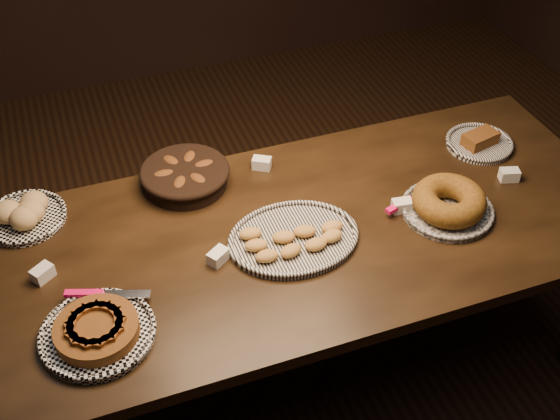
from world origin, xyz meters
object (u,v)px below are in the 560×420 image
object	(u,v)px
buffet_table	(296,246)
bundt_cake_plate	(448,203)
apple_tart_plate	(97,331)
madeleine_platter	(293,239)

from	to	relation	value
buffet_table	bundt_cake_plate	world-z (taller)	bundt_cake_plate
buffet_table	apple_tart_plate	size ratio (longest dim) A/B	6.61
buffet_table	apple_tart_plate	xyz separation A→B (m)	(-0.72, -0.22, 0.10)
buffet_table	apple_tart_plate	world-z (taller)	apple_tart_plate
madeleine_platter	bundt_cake_plate	size ratio (longest dim) A/B	1.18
buffet_table	bundt_cake_plate	distance (m)	0.56
madeleine_platter	bundt_cake_plate	xyz separation A→B (m)	(0.57, -0.04, 0.03)
apple_tart_plate	bundt_cake_plate	bearing A→B (deg)	11.30
apple_tart_plate	buffet_table	bearing A→B (deg)	22.62
buffet_table	madeleine_platter	xyz separation A→B (m)	(-0.03, -0.05, 0.09)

